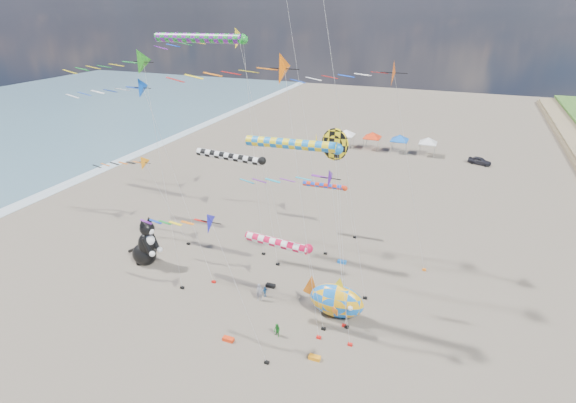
% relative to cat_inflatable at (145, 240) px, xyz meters
% --- Properties ---
extents(ground, '(260.00, 260.00, 0.00)m').
position_rel_cat_inflatable_xyz_m(ground, '(14.46, -11.15, -2.69)').
color(ground, brown).
rests_on(ground, ground).
extents(delta_kite_1, '(10.55, 2.19, 21.87)m').
position_rel_cat_inflatable_xyz_m(delta_kite_1, '(2.58, -2.63, 17.76)').
color(delta_kite_1, '#23831C').
rests_on(delta_kite_1, ground).
extents(delta_kite_2, '(12.49, 2.34, 22.18)m').
position_rel_cat_inflatable_xyz_m(delta_kite_2, '(15.59, -4.54, 18.01)').
color(delta_kite_2, '#FF6707').
rests_on(delta_kite_2, ground).
extents(delta_kite_3, '(12.46, 1.84, 19.50)m').
position_rel_cat_inflatable_xyz_m(delta_kite_3, '(2.16, -0.66, 15.47)').
color(delta_kite_3, blue).
rests_on(delta_kite_3, ground).
extents(delta_kite_5, '(13.06, 2.27, 23.08)m').
position_rel_cat_inflatable_xyz_m(delta_kite_5, '(6.68, 9.27, 18.91)').
color(delta_kite_5, yellow).
rests_on(delta_kite_5, ground).
extents(delta_kite_6, '(9.44, 1.65, 14.65)m').
position_rel_cat_inflatable_xyz_m(delta_kite_6, '(18.71, -4.41, 10.70)').
color(delta_kite_6, '#46118F').
rests_on(delta_kite_6, ground).
extents(delta_kite_7, '(10.19, 1.83, 11.44)m').
position_rel_cat_inflatable_xyz_m(delta_kite_7, '(12.50, -8.62, 7.48)').
color(delta_kite_7, '#1B1CBE').
rests_on(delta_kite_7, ground).
extents(delta_kite_8, '(13.72, 2.62, 20.77)m').
position_rel_cat_inflatable_xyz_m(delta_kite_8, '(21.86, 9.10, 16.51)').
color(delta_kite_8, '#C14A15').
rests_on(delta_kite_8, ground).
extents(delta_kite_9, '(9.80, 1.70, 10.21)m').
position_rel_cat_inflatable_xyz_m(delta_kite_9, '(-2.66, 4.96, 6.26)').
color(delta_kite_9, orange).
rests_on(delta_kite_9, ground).
extents(windsock_0, '(7.03, 0.77, 7.82)m').
position_rel_cat_inflatable_xyz_m(windsock_0, '(16.53, -3.38, 4.70)').
color(windsock_0, red).
rests_on(windsock_0, ground).
extents(windsock_1, '(6.58, 0.61, 6.31)m').
position_rel_cat_inflatable_xyz_m(windsock_1, '(15.30, 13.36, 3.25)').
color(windsock_1, red).
rests_on(windsock_1, ground).
extents(windsock_2, '(11.22, 0.92, 22.46)m').
position_rel_cat_inflatable_xyz_m(windsock_2, '(4.80, 6.03, 19.25)').
color(windsock_2, green).
rests_on(windsock_2, ground).
extents(windsock_3, '(8.87, 0.82, 15.84)m').
position_rel_cat_inflatable_xyz_m(windsock_3, '(17.38, -2.45, 12.67)').
color(windsock_3, blue).
rests_on(windsock_3, ground).
extents(windsock_4, '(8.65, 0.80, 11.62)m').
position_rel_cat_inflatable_xyz_m(windsock_4, '(8.27, 4.61, 8.48)').
color(windsock_4, black).
rests_on(windsock_4, ground).
extents(angelfish_kite, '(3.74, 3.02, 16.10)m').
position_rel_cat_inflatable_xyz_m(angelfish_kite, '(19.29, 0.69, 11.98)').
color(angelfish_kite, yellow).
rests_on(angelfish_kite, ground).
extents(cat_inflatable, '(4.30, 2.73, 5.38)m').
position_rel_cat_inflatable_xyz_m(cat_inflatable, '(0.00, 0.00, 0.00)').
color(cat_inflatable, black).
rests_on(cat_inflatable, ground).
extents(fish_inflatable, '(6.37, 3.34, 4.10)m').
position_rel_cat_inflatable_xyz_m(fish_inflatable, '(20.74, -1.37, -0.99)').
color(fish_inflatable, blue).
rests_on(fish_inflatable, ground).
extents(person_adult, '(0.74, 0.67, 1.70)m').
position_rel_cat_inflatable_xyz_m(person_adult, '(13.63, -1.58, -1.84)').
color(person_adult, slate).
rests_on(person_adult, ground).
extents(child_green, '(0.72, 0.67, 1.20)m').
position_rel_cat_inflatable_xyz_m(child_green, '(17.01, -5.54, -2.09)').
color(child_green, '#19741F').
rests_on(child_green, ground).
extents(child_blue, '(0.52, 0.64, 1.02)m').
position_rel_cat_inflatable_xyz_m(child_blue, '(13.84, -0.87, -2.18)').
color(child_blue, '#1B5694').
rests_on(child_blue, ground).
extents(kite_bag_0, '(0.90, 0.44, 0.30)m').
position_rel_cat_inflatable_xyz_m(kite_bag_0, '(13.56, -7.46, -2.54)').
color(kite_bag_0, red).
rests_on(kite_bag_0, ground).
extents(kite_bag_1, '(0.90, 0.44, 0.30)m').
position_rel_cat_inflatable_xyz_m(kite_bag_1, '(18.96, 7.44, -2.54)').
color(kite_bag_1, blue).
rests_on(kite_bag_1, ground).
extents(kite_bag_2, '(0.90, 0.44, 0.30)m').
position_rel_cat_inflatable_xyz_m(kite_bag_2, '(13.74, 0.69, -2.54)').
color(kite_bag_2, black).
rests_on(kite_bag_2, ground).
extents(kite_bag_3, '(0.90, 0.44, 0.30)m').
position_rel_cat_inflatable_xyz_m(kite_bag_3, '(20.68, -6.89, -2.54)').
color(kite_bag_3, orange).
rests_on(kite_bag_3, ground).
extents(tent_row, '(19.20, 4.20, 3.80)m').
position_rel_cat_inflatable_xyz_m(tent_row, '(15.96, 48.85, 0.46)').
color(tent_row, white).
rests_on(tent_row, ground).
extents(parked_car, '(4.03, 2.62, 1.28)m').
position_rel_cat_inflatable_xyz_m(parked_car, '(32.34, 46.85, -2.05)').
color(parked_car, '#26262D').
rests_on(parked_car, ground).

